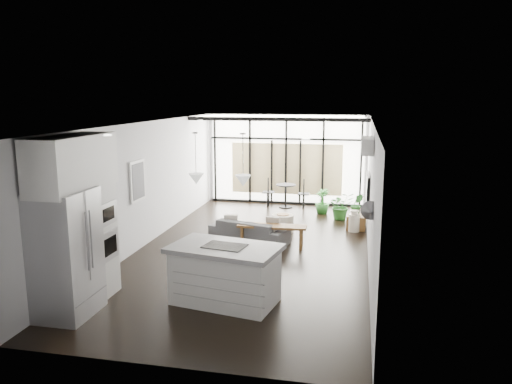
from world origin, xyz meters
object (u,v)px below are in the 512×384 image
at_px(sofa, 249,227).
at_px(tv, 368,188).
at_px(fridge, 66,254).
at_px(milk_can, 354,221).
at_px(console_bench, 272,236).
at_px(pouf, 283,223).
at_px(island, 225,274).

bearing_deg(sofa, tv, -153.65).
distance_m(fridge, sofa, 4.83).
xyz_separation_m(fridge, tv, (4.58, 4.85, 0.31)).
bearing_deg(milk_can, console_bench, -137.04).
relative_size(fridge, tv, 1.80).
relative_size(pouf, tv, 0.50).
bearing_deg(island, pouf, 96.99).
relative_size(island, fridge, 0.89).
xyz_separation_m(island, pouf, (0.27, 4.48, -0.26)).
height_order(console_bench, pouf, console_bench).
bearing_deg(console_bench, milk_can, 41.56).
distance_m(fridge, tv, 6.68).
xyz_separation_m(console_bench, tv, (2.09, 0.69, 1.05)).
distance_m(island, fridge, 2.51).
xyz_separation_m(fridge, milk_can, (4.30, 5.84, -0.72)).
height_order(pouf, milk_can, milk_can).
height_order(sofa, console_bench, sofa).
bearing_deg(tv, milk_can, 106.09).
relative_size(fridge, milk_can, 3.61).
relative_size(milk_can, tv, 0.50).
bearing_deg(tv, pouf, 164.08).
height_order(sofa, milk_can, sofa).
height_order(console_bench, milk_can, milk_can).
distance_m(sofa, milk_can, 2.79).
bearing_deg(fridge, console_bench, 59.10).
xyz_separation_m(island, milk_can, (2.03, 4.89, -0.21)).
height_order(island, milk_can, island).
relative_size(pouf, milk_can, 1.00).
xyz_separation_m(island, console_bench, (0.22, 3.21, -0.23)).
xyz_separation_m(fridge, sofa, (1.91, 4.39, -0.63)).
distance_m(fridge, milk_can, 7.29).
distance_m(fridge, console_bench, 4.90).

